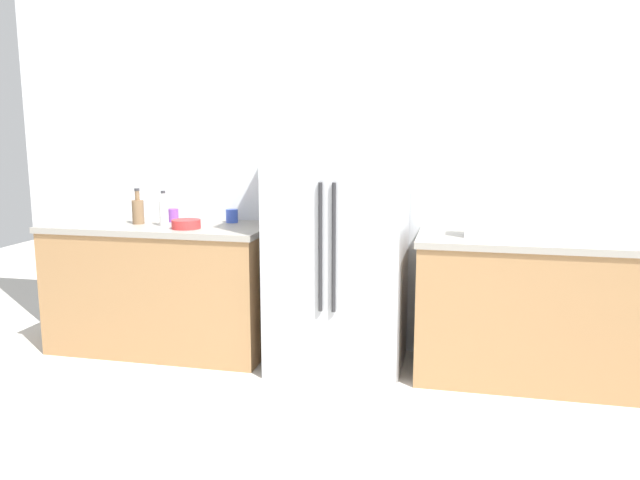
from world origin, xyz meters
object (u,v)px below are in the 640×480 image
object	(u,v)px
cup_b	(173,215)
bowl_a	(186,224)
cup_a	(232,216)
bottle_b	(164,212)
bottle_a	(138,211)
refrigerator	(339,238)
toaster	(483,220)

from	to	relation	value
cup_b	bowl_a	bearing A→B (deg)	-50.37
cup_a	bowl_a	world-z (taller)	cup_a
cup_a	cup_b	world-z (taller)	cup_a
bottle_b	cup_a	distance (m)	0.47
bottle_a	refrigerator	bearing A→B (deg)	-1.07
toaster	cup_b	size ratio (longest dim) A/B	2.36
bottle_a	cup_b	distance (m)	0.24
refrigerator	cup_b	xyz separation A→B (m)	(-1.23, 0.17, 0.09)
refrigerator	toaster	size ratio (longest dim) A/B	7.79
bottle_a	cup_b	bearing A→B (deg)	38.13
bottle_a	bowl_a	distance (m)	0.44
cup_a	cup_b	bearing A→B (deg)	-172.45
bottle_a	bowl_a	xyz separation A→B (m)	(0.41, -0.12, -0.06)
refrigerator	bottle_b	xyz separation A→B (m)	(-1.20, -0.02, 0.14)
refrigerator	bottle_a	world-z (taller)	refrigerator
bottle_a	bottle_b	xyz separation A→B (m)	(0.22, -0.04, 0.00)
refrigerator	cup_a	xyz separation A→B (m)	(-0.81, 0.23, 0.09)
bottle_a	bowl_a	bearing A→B (deg)	-16.57
toaster	refrigerator	bearing A→B (deg)	-179.55
bottle_b	cup_a	world-z (taller)	bottle_b
bottle_b	bowl_a	size ratio (longest dim) A/B	1.26
toaster	cup_a	xyz separation A→B (m)	(-1.70, 0.22, -0.06)
bottle_a	cup_a	distance (m)	0.64
bottle_a	cup_a	world-z (taller)	bottle_a
refrigerator	toaster	world-z (taller)	refrigerator
bottle_b	cup_a	size ratio (longest dim) A/B	2.54
toaster	bottle_a	size ratio (longest dim) A/B	0.89
cup_a	bottle_b	bearing A→B (deg)	-147.65
toaster	cup_b	bearing A→B (deg)	175.47
toaster	bottle_a	bearing A→B (deg)	179.52
toaster	bowl_a	xyz separation A→B (m)	(-1.90, -0.10, -0.07)
bowl_a	bottle_b	bearing A→B (deg)	158.25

